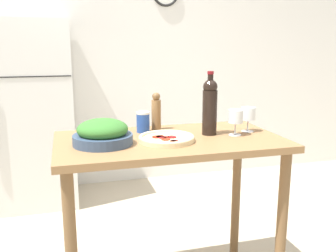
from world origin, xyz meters
TOP-DOWN VIEW (x-y plane):
  - wall_back at (0.00, 2.01)m, footprint 6.40×0.08m
  - refrigerator at (-0.84, 1.65)m, footprint 0.76×0.65m
  - prep_counter at (0.00, 0.00)m, footprint 1.20×0.67m
  - wine_bottle at (0.24, 0.03)m, footprint 0.08×0.08m
  - wine_glass_near at (0.37, -0.03)m, footprint 0.08×0.08m
  - wine_glass_far at (0.47, 0.03)m, footprint 0.08×0.08m
  - pepper_mill at (-0.02, 0.22)m, footprint 0.05×0.05m
  - salad_bowl at (-0.36, -0.03)m, footprint 0.30×0.30m
  - homemade_pizza at (-0.03, -0.06)m, footprint 0.29×0.29m
  - salt_canister at (-0.11, 0.18)m, footprint 0.08×0.08m

SIDE VIEW (x-z plane):
  - prep_counter at x=0.00m, z-range 0.32..1.28m
  - refrigerator at x=-0.84m, z-range 0.00..1.66m
  - homemade_pizza at x=-0.03m, z-range 0.95..0.99m
  - salad_bowl at x=-0.36m, z-range 0.95..1.08m
  - salt_canister at x=-0.11m, z-range 0.95..1.07m
  - wine_glass_near at x=0.37m, z-range 0.98..1.12m
  - wine_glass_far at x=0.47m, z-range 0.98..1.12m
  - pepper_mill at x=-0.02m, z-range 0.95..1.17m
  - wine_bottle at x=0.24m, z-range 0.94..1.29m
  - wall_back at x=0.00m, z-range 0.00..2.60m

